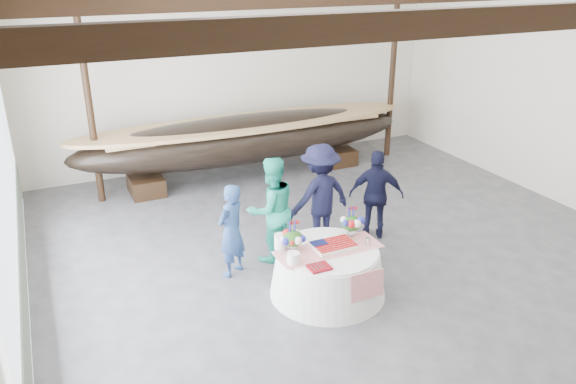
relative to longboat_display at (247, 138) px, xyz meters
name	(u,v)px	position (x,y,z in m)	size (l,w,h in m)	color
floor	(372,273)	(0.26, -4.79, -0.93)	(10.00, 12.00, 0.01)	#3D3D42
wall_back	(238,68)	(0.26, 1.21, 1.32)	(10.00, 0.02, 4.50)	silver
pavilion_structure	(357,5)	(0.26, -3.97, 3.08)	(9.80, 11.76, 4.50)	black
open_bay	(8,196)	(-4.69, -3.79, 0.90)	(0.03, 7.00, 3.20)	silver
longboat_display	(247,138)	(0.00, 0.00, 0.00)	(7.73, 1.55, 1.45)	black
banquet_table	(328,272)	(-0.66, -5.00, -0.56)	(1.71, 1.71, 0.74)	silver
tabletop_items	(321,237)	(-0.71, -4.86, -0.04)	(1.58, 0.95, 0.40)	red
guest_woman_blue	(231,230)	(-1.75, -3.87, -0.17)	(0.55, 0.36, 1.51)	navy
guest_woman_teal	(271,209)	(-0.99, -3.67, -0.04)	(0.86, 0.67, 1.77)	teal
guest_man_left	(320,196)	(-0.05, -3.56, -0.01)	(1.18, 0.68, 1.82)	black
guest_man_right	(376,195)	(0.98, -3.72, -0.12)	(0.95, 0.39, 1.62)	black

